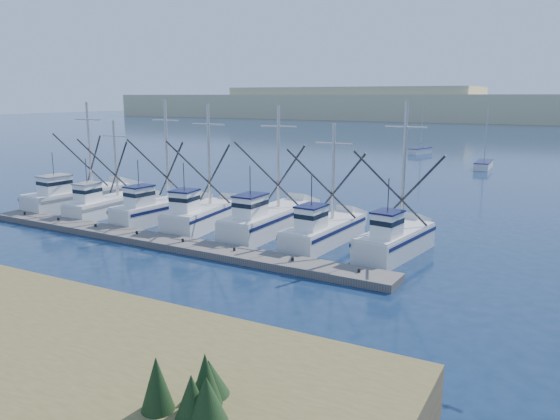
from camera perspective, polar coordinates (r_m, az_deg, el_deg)
The scene contains 6 objects.
ground at distance 26.93m, azimuth -7.11°, elevation -8.94°, with size 500.00×500.00×0.00m, color #0D203A.
floating_dock at distance 36.56m, azimuth -12.50°, elevation -3.18°, with size 32.31×2.15×0.43m, color #615C57.
dune_ridge at distance 230.92m, azimuth 25.12°, elevation 9.63°, with size 360.00×60.00×10.00m, color tan.
trawler_fleet at distance 40.76m, azimuth -8.66°, elevation -0.40°, with size 31.98×9.54×9.22m.
sailboat_near at distance 77.83m, azimuth 20.50°, elevation 4.44°, with size 1.96×6.12×8.10m.
sailboat_far at distance 94.57m, azimuth 14.45°, elevation 6.01°, with size 2.90×5.35×8.10m.
Camera 1 is at (14.78, -20.40, 9.51)m, focal length 35.00 mm.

